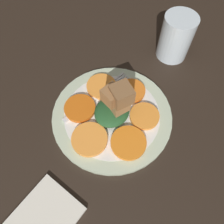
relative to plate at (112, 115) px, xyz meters
The scene contains 11 objects.
table_slab 1.52cm from the plate, ahead, with size 120.00×120.00×2.00cm, color black.
plate is the anchor object (origin of this frame).
carrot_slice_0 8.10cm from the plate, ahead, with size 7.90×7.90×0.94cm, color #F99539.
carrot_slice_1 8.11cm from the plate, 63.35° to the left, with size 7.75×7.75×0.94cm, color orange.
carrot_slice_2 7.55cm from the plate, 121.48° to the left, with size 6.82×6.82×0.94cm, color orange.
carrot_slice_3 7.87cm from the plate, behind, with size 6.81×6.81×0.94cm, color orange.
carrot_slice_4 8.05cm from the plate, 123.61° to the right, with size 7.33×7.33×0.94cm, color orange.
carrot_slice_5 7.69cm from the plate, 62.75° to the right, with size 7.33×7.33×0.94cm, color #D76115.
center_pile 4.76cm from the plate, 133.80° to the left, with size 8.56×8.19×10.63cm.
fork 6.00cm from the plate, 108.64° to the right, with size 19.58×5.43×0.40cm.
water_glass 26.23cm from the plate, behind, with size 8.25×8.25×11.82cm.
Camera 1 is at (19.00, 14.47, 47.78)cm, focal length 35.00 mm.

